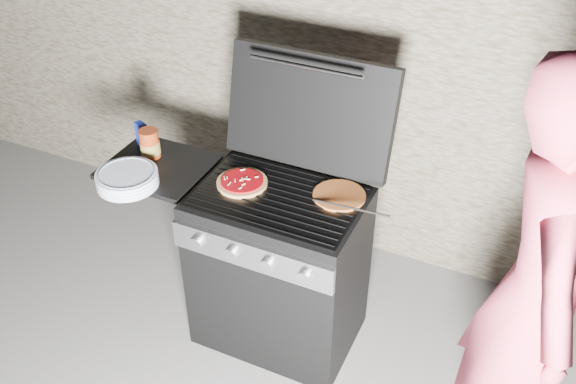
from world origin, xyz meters
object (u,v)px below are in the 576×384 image
at_px(gas_grill, 236,255).
at_px(person, 538,296).
at_px(pizza_topped, 242,182).
at_px(sauce_jar, 150,143).

height_order(gas_grill, person, person).
distance_m(gas_grill, pizza_topped, 0.47).
xyz_separation_m(pizza_topped, sauce_jar, (-0.54, 0.03, 0.05)).
xyz_separation_m(gas_grill, sauce_jar, (-0.49, 0.05, 0.52)).
height_order(sauce_jar, person, person).
relative_size(pizza_topped, sauce_jar, 1.60).
bearing_deg(sauce_jar, gas_grill, -5.72).
relative_size(gas_grill, sauce_jar, 8.84).
distance_m(gas_grill, person, 1.54).
height_order(gas_grill, sauce_jar, sauce_jar).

